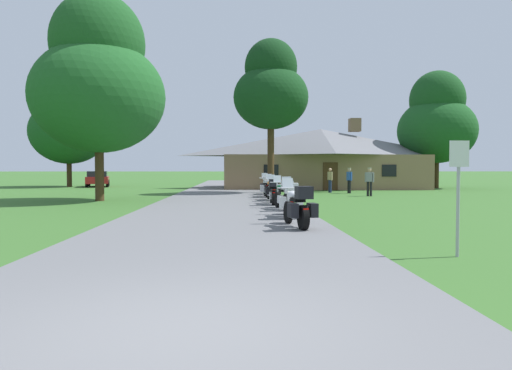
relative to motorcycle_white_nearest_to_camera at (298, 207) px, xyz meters
name	(u,v)px	position (x,y,z in m)	size (l,w,h in m)	color
ground_plane	(226,199)	(-2.19, 12.28, -0.61)	(500.00, 500.00, 0.00)	#386628
asphalt_driveway	(225,202)	(-2.19, 10.28, -0.58)	(6.40, 80.00, 0.06)	slate
motorcycle_white_nearest_to_camera	(298,207)	(0.00, 0.00, 0.00)	(0.93, 2.07, 1.30)	black
motorcycle_black_second_in_row	(290,200)	(0.08, 2.64, 0.00)	(0.72, 2.08, 1.30)	black
motorcycle_green_third_in_row	(283,195)	(0.15, 5.49, 0.01)	(0.78, 2.08, 1.30)	black
motorcycle_white_fourth_in_row	(273,192)	(-0.04, 8.08, 0.01)	(0.66, 2.08, 1.30)	black
motorcycle_orange_fifth_in_row	(272,189)	(0.11, 10.64, 0.00)	(0.81, 2.08, 1.30)	black
motorcycle_red_sixth_in_row	(266,187)	(0.02, 13.34, 0.00)	(0.72, 2.08, 1.30)	black
motorcycle_red_farthest_in_row	(266,185)	(0.15, 15.98, 0.00)	(0.73, 2.08, 1.30)	black
stone_lodge	(321,158)	(5.42, 26.45, 1.93)	(16.90, 8.70, 5.83)	#896B4C
bystander_blue_shirt_near_lodge	(349,179)	(5.82, 18.14, 0.34)	(0.32, 0.53, 1.69)	black
bystander_tan_shirt_beside_signpost	(330,179)	(4.74, 19.13, 0.32)	(0.30, 0.54, 1.67)	navy
bystander_gray_shirt_by_tree	(369,180)	(6.23, 14.89, 0.34)	(0.49, 0.37, 1.69)	black
metal_signpost_roadside	(459,184)	(2.44, -3.88, 0.74)	(0.36, 0.06, 2.14)	#9EA0A5
tree_by_lodge_front	(271,89)	(0.64, 18.38, 6.27)	(4.92, 4.92, 10.12)	#422D19
tree_left_near	(98,81)	(-8.53, 11.46, 5.41)	(6.60, 6.60, 10.35)	#422D19
tree_right_of_lodge	(437,121)	(15.04, 25.86, 4.95)	(6.38, 6.38, 9.74)	#422D19
tree_left_far	(69,123)	(-16.65, 30.13, 5.13)	(6.76, 6.76, 10.17)	#422D19
parked_red_suv_far_left	(98,178)	(-14.07, 29.93, 0.17)	(2.88, 4.90, 1.40)	maroon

